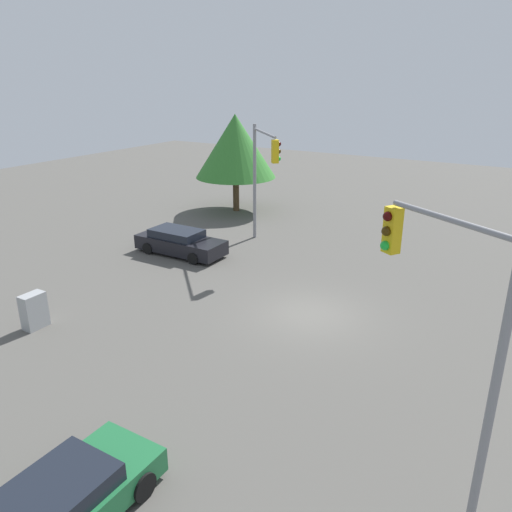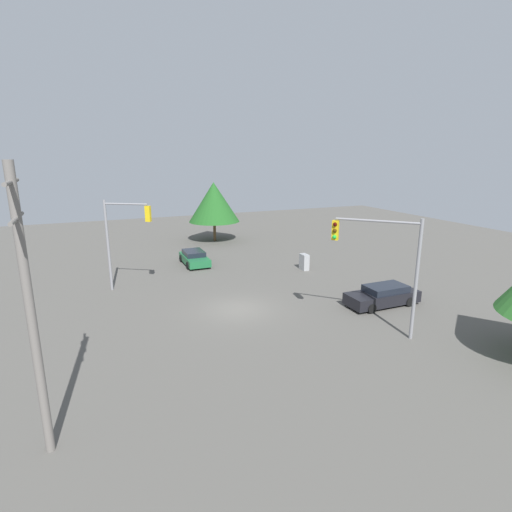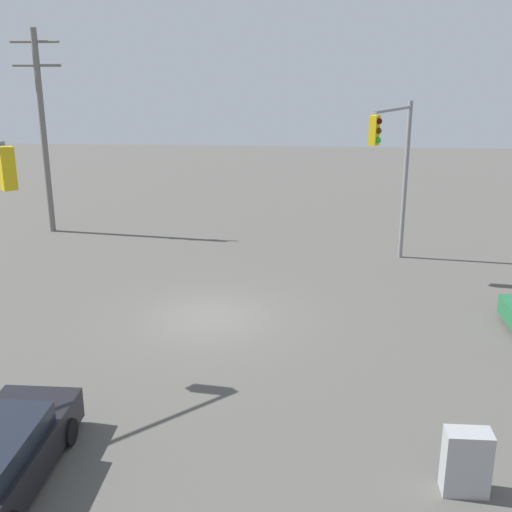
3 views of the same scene
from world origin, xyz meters
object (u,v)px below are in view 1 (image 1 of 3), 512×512
at_px(traffic_signal_main, 450,311).
at_px(traffic_signal_cross, 262,166).
at_px(electrical_cabinet, 34,311).
at_px(sedan_green, 64,502).
at_px(sedan_dark, 180,242).

relative_size(traffic_signal_main, traffic_signal_cross, 1.01).
bearing_deg(electrical_cabinet, sedan_green, -122.91).
distance_m(traffic_signal_main, electrical_cabinet, 14.56).
height_order(sedan_green, sedan_dark, sedan_dark).
distance_m(sedan_dark, traffic_signal_main, 17.73).
xyz_separation_m(traffic_signal_cross, electrical_cabinet, (-12.22, 2.48, -3.70)).
bearing_deg(sedan_dark, traffic_signal_cross, 136.14).
xyz_separation_m(sedan_green, electrical_cabinet, (5.19, 8.03, 0.07)).
height_order(traffic_signal_main, electrical_cabinet, traffic_signal_main).
relative_size(sedan_green, traffic_signal_main, 0.65).
relative_size(sedan_green, traffic_signal_cross, 0.65).
bearing_deg(sedan_dark, sedan_green, 31.16).
bearing_deg(traffic_signal_cross, sedan_green, -26.43).
distance_m(sedan_green, electrical_cabinet, 9.56).
relative_size(sedan_green, sedan_dark, 0.86).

